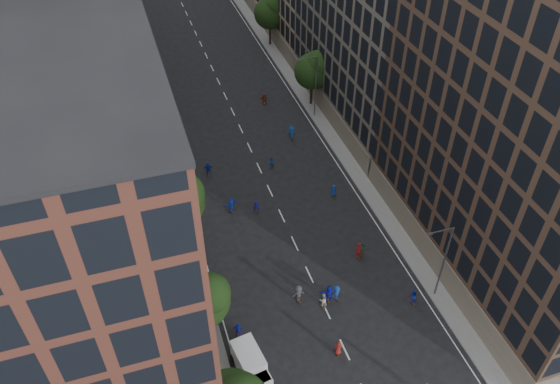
{
  "coord_description": "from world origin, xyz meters",
  "views": [
    {
      "loc": [
        -13.71,
        -15.12,
        41.79
      ],
      "look_at": [
        0.35,
        28.71,
        2.0
      ],
      "focal_mm": 35.0,
      "sensor_mm": 36.0,
      "label": 1
    }
  ],
  "objects_px": {
    "skater_2": "(413,297)",
    "cargo_van": "(251,364)",
    "streetlamp_near": "(443,259)",
    "streetlamp_far": "(314,83)"
  },
  "relations": [
    {
      "from": "skater_2",
      "to": "cargo_van",
      "type": "bearing_deg",
      "value": -4.46
    },
    {
      "from": "cargo_van",
      "to": "skater_2",
      "type": "height_order",
      "value": "cargo_van"
    },
    {
      "from": "streetlamp_near",
      "to": "cargo_van",
      "type": "relative_size",
      "value": 1.9
    },
    {
      "from": "streetlamp_far",
      "to": "skater_2",
      "type": "bearing_deg",
      "value": -93.95
    },
    {
      "from": "cargo_van",
      "to": "skater_2",
      "type": "relative_size",
      "value": 2.99
    },
    {
      "from": "streetlamp_far",
      "to": "skater_2",
      "type": "xyz_separation_m",
      "value": [
        -2.29,
        -33.15,
        -4.37
      ]
    },
    {
      "from": "streetlamp_near",
      "to": "skater_2",
      "type": "height_order",
      "value": "streetlamp_near"
    },
    {
      "from": "streetlamp_far",
      "to": "cargo_van",
      "type": "distance_m",
      "value": 40.45
    },
    {
      "from": "streetlamp_near",
      "to": "streetlamp_far",
      "type": "height_order",
      "value": "same"
    },
    {
      "from": "streetlamp_near",
      "to": "skater_2",
      "type": "xyz_separation_m",
      "value": [
        -2.29,
        -0.15,
        -4.37
      ]
    }
  ]
}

